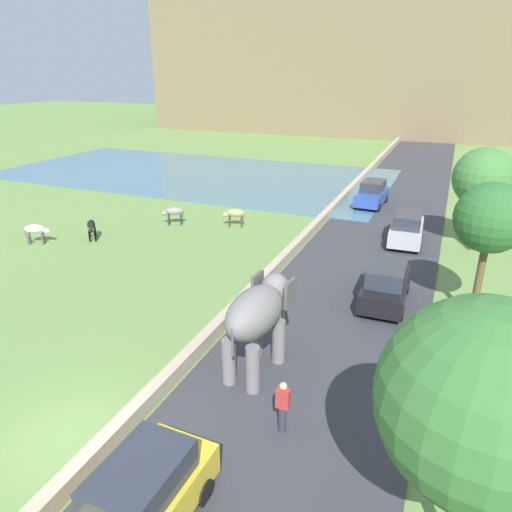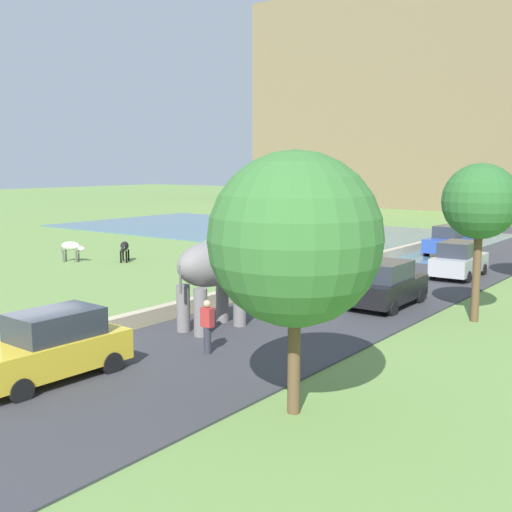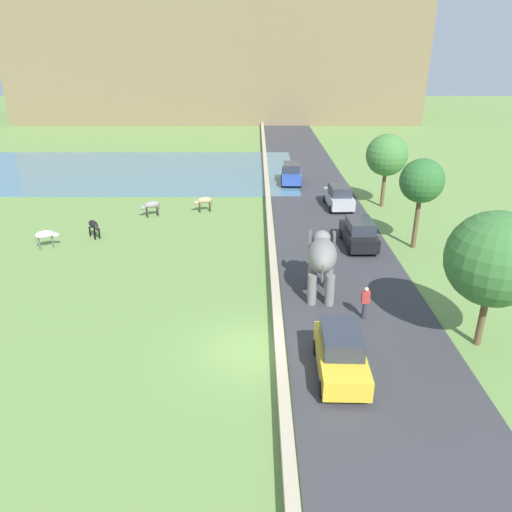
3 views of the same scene
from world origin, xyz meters
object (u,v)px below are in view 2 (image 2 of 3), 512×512
at_px(elephant, 217,269).
at_px(car_yellow, 51,346).
at_px(car_silver, 459,260).
at_px(cow_black, 124,247).
at_px(car_blue, 449,241).
at_px(cow_tan, 275,246).
at_px(person_beside_elephant, 207,326).
at_px(car_black, 387,285).
at_px(cow_grey, 212,243).
at_px(cow_white, 72,247).

distance_m(elephant, car_yellow, 6.49).
height_order(car_silver, cow_black, car_silver).
distance_m(car_blue, car_silver, 7.89).
height_order(car_blue, car_yellow, same).
bearing_deg(car_yellow, cow_tan, 109.77).
distance_m(person_beside_elephant, car_blue, 23.92).
xyz_separation_m(elephant, cow_black, (-13.65, 7.88, -1.20)).
relative_size(car_black, cow_tan, 2.83).
relative_size(car_blue, cow_grey, 2.93).
bearing_deg(car_blue, elephant, -89.94).
xyz_separation_m(elephant, car_black, (3.13, 6.34, -1.14)).
xyz_separation_m(person_beside_elephant, cow_black, (-15.37, 10.29, -0.04)).
bearing_deg(cow_tan, car_black, -34.17).
xyz_separation_m(car_black, cow_grey, (-13.94, 5.80, -0.06)).
xyz_separation_m(car_yellow, car_silver, (3.15, 20.61, 0.00)).
height_order(elephant, car_silver, elephant).
bearing_deg(car_blue, cow_tan, -130.80).
relative_size(person_beside_elephant, car_yellow, 0.40).
distance_m(car_yellow, cow_grey, 21.44).
xyz_separation_m(car_yellow, cow_grey, (-10.79, 18.53, -0.06)).
relative_size(elephant, cow_black, 2.76).
height_order(cow_grey, cow_white, same).
distance_m(person_beside_elephant, cow_black, 18.50).
bearing_deg(car_silver, person_beside_elephant, -94.87).
bearing_deg(cow_tan, cow_white, -141.48).
distance_m(car_black, cow_white, 19.19).
xyz_separation_m(cow_grey, cow_tan, (3.72, 1.13, 0.00)).
distance_m(person_beside_elephant, cow_grey, 19.19).
bearing_deg(cow_grey, person_beside_elephant, -49.27).
bearing_deg(cow_grey, car_black, -22.60).
height_order(person_beside_elephant, car_yellow, car_yellow).
relative_size(cow_white, cow_black, 1.08).
xyz_separation_m(cow_white, cow_black, (2.41, 1.76, 0.00)).
relative_size(car_silver, cow_black, 3.18).
bearing_deg(car_yellow, car_blue, 90.00).
relative_size(car_black, cow_white, 2.92).
relative_size(cow_black, cow_tan, 0.90).
distance_m(car_black, car_blue, 15.44).
bearing_deg(car_yellow, person_beside_elephant, 66.46).
distance_m(person_beside_elephant, car_yellow, 4.34).
bearing_deg(elephant, car_black, 63.73).
distance_m(car_blue, cow_tan, 10.81).
height_order(car_blue, cow_tan, car_blue).
relative_size(elephant, car_silver, 0.87).
bearing_deg(car_yellow, car_silver, 81.31).
relative_size(car_blue, car_yellow, 1.01).
xyz_separation_m(elephant, person_beside_elephant, (1.71, -2.41, -1.16)).
relative_size(elephant, cow_tan, 2.48).
xyz_separation_m(car_blue, cow_black, (-13.63, -13.57, -0.06)).
relative_size(car_black, cow_black, 3.15).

